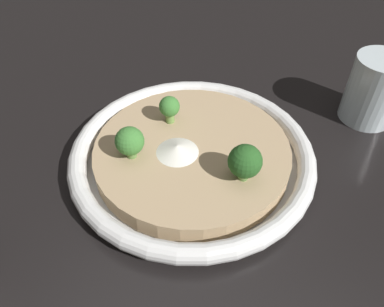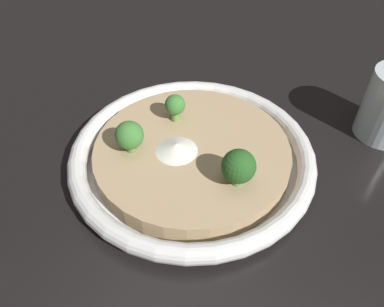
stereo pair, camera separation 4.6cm
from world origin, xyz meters
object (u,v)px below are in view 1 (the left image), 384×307
broccoli_back_right (245,162)px  broccoli_front_left (169,108)px  broccoli_front_right (130,142)px  drinking_glass (374,90)px  risotto_bowl (192,155)px

broccoli_back_right → broccoli_front_left: (-0.07, -0.11, -0.00)m
broccoli_front_right → drinking_glass: drinking_glass is taller
broccoli_back_right → drinking_glass: 0.24m
broccoli_front_right → drinking_glass: bearing=126.1°
risotto_bowl → broccoli_front_right: 0.08m
risotto_bowl → broccoli_front_left: size_ratio=8.08×
broccoli_front_right → broccoli_front_left: size_ratio=1.09×
broccoli_front_right → broccoli_back_right: size_ratio=0.90×
broccoli_front_right → broccoli_back_right: bearing=91.7°
broccoli_back_right → broccoli_front_left: 0.13m
broccoli_back_right → broccoli_front_right: bearing=-88.3°
risotto_bowl → broccoli_front_left: bearing=-132.4°
risotto_bowl → broccoli_front_left: broccoli_front_left is taller
risotto_bowl → drinking_glass: size_ratio=3.21×
drinking_glass → broccoli_front_right: bearing=-53.9°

